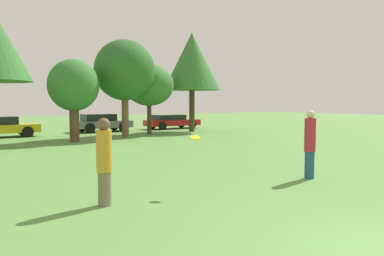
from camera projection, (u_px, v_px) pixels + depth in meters
person_thrower at (104, 161)px, 7.42m from camera, size 0.32×0.32×1.79m
person_catcher at (310, 144)px, 10.12m from camera, size 0.31×0.31×1.89m
frisbee at (195, 138)px, 8.50m from camera, size 0.24×0.23×0.12m
tree_3 at (74, 86)px, 19.78m from camera, size 2.72×2.72×4.45m
tree_4 at (125, 71)px, 22.24m from camera, size 3.67×3.67×5.93m
tree_5 at (149, 85)px, 24.24m from camera, size 3.29×3.29×4.67m
tree_6 at (192, 62)px, 26.60m from camera, size 4.14×4.14×7.19m
parked_car_yellow at (0, 126)px, 22.31m from camera, size 4.18×1.99×1.27m
parked_car_grey at (101, 122)px, 26.67m from camera, size 4.05×2.06×1.30m
parked_car_red at (171, 121)px, 29.88m from camera, size 4.52×1.89×1.14m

